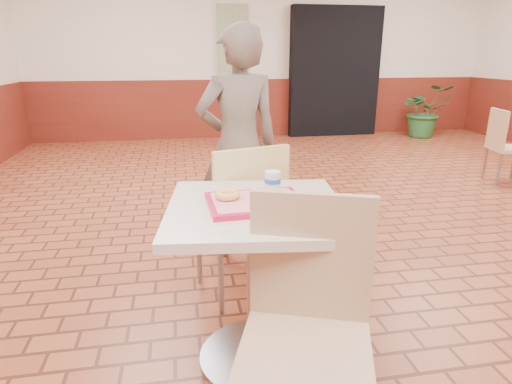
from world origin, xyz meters
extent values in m
cube|color=brown|center=(0.00, 0.00, 0.00)|extent=(8.00, 10.00, 0.01)
cube|color=beige|center=(0.00, 5.00, 1.50)|extent=(8.00, 0.01, 3.00)
cube|color=maroon|center=(0.00, 4.98, 0.50)|extent=(8.00, 0.04, 1.00)
cube|color=black|center=(1.20, 4.88, 1.10)|extent=(1.60, 0.22, 2.20)
cube|color=gray|center=(-0.60, 4.94, 1.60)|extent=(0.50, 0.03, 1.20)
cube|color=beige|center=(-1.23, -0.86, 0.78)|extent=(0.76, 0.76, 0.04)
cylinder|color=gray|center=(-1.23, -0.86, 0.38)|extent=(0.08, 0.08, 0.76)
cylinder|color=gray|center=(-1.23, -0.86, 0.02)|extent=(0.55, 0.55, 0.03)
cube|color=tan|center=(-1.17, -1.41, 0.46)|extent=(0.57, 0.57, 0.04)
cube|color=tan|center=(-1.10, -1.22, 0.72)|extent=(0.43, 0.18, 0.49)
cylinder|color=gray|center=(-1.28, -1.17, 0.22)|extent=(0.03, 0.03, 0.44)
cylinder|color=gray|center=(-0.92, -1.30, 0.22)|extent=(0.03, 0.03, 0.44)
cube|color=#DED185|center=(-1.23, -0.21, 0.45)|extent=(0.55, 0.55, 0.04)
cube|color=#DED185|center=(-1.17, -0.40, 0.71)|extent=(0.43, 0.15, 0.48)
cylinder|color=gray|center=(-1.10, 0.02, 0.21)|extent=(0.03, 0.03, 0.43)
cylinder|color=gray|center=(-1.46, -0.08, 0.21)|extent=(0.03, 0.03, 0.43)
cylinder|color=gray|center=(-1.00, -0.34, 0.21)|extent=(0.03, 0.03, 0.43)
cylinder|color=gray|center=(-1.36, -0.44, 0.21)|extent=(0.03, 0.03, 0.43)
imported|color=#6B5F53|center=(-1.14, 0.35, 0.81)|extent=(0.64, 0.47, 1.62)
cube|color=#BC0E31|center=(-1.23, -0.86, 0.81)|extent=(0.41, 0.32, 0.02)
cube|color=#E18585|center=(-1.23, -0.86, 0.83)|extent=(0.37, 0.27, 0.00)
torus|color=gold|center=(-1.35, -0.82, 0.84)|extent=(0.14, 0.14, 0.03)
ellipsoid|color=gold|center=(-1.17, -0.87, 0.85)|extent=(0.16, 0.10, 0.04)
cube|color=beige|center=(-1.17, -0.87, 0.87)|extent=(0.14, 0.09, 0.01)
ellipsoid|color=#A34816|center=(-1.23, -0.86, 0.84)|extent=(0.04, 0.03, 0.02)
cylinder|color=silver|center=(-1.14, -0.75, 0.87)|extent=(0.07, 0.07, 0.09)
cylinder|color=blue|center=(-1.14, -0.75, 0.88)|extent=(0.07, 0.07, 0.02)
cube|color=tan|center=(2.13, 1.61, 0.40)|extent=(0.46, 0.46, 0.04)
cube|color=tan|center=(1.96, 1.65, 0.63)|extent=(0.11, 0.38, 0.42)
cylinder|color=gray|center=(1.94, 1.48, 0.19)|extent=(0.03, 0.03, 0.38)
cylinder|color=gray|center=(2.01, 1.81, 0.19)|extent=(0.03, 0.03, 0.38)
imported|color=#265F2B|center=(2.74, 4.40, 0.46)|extent=(0.91, 0.81, 0.92)
camera|label=1|loc=(-1.54, -2.57, 1.43)|focal=30.00mm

